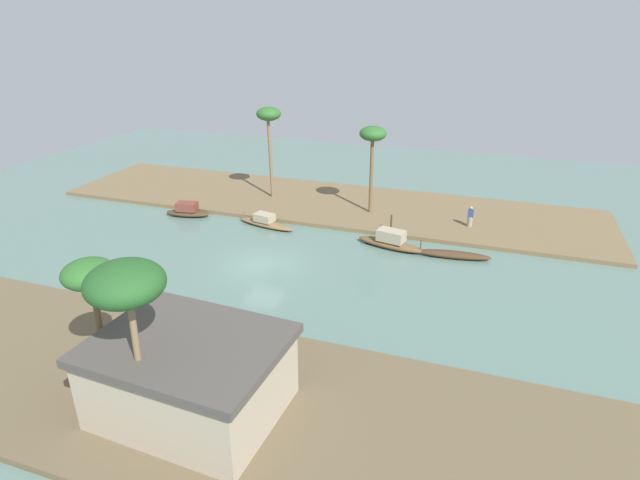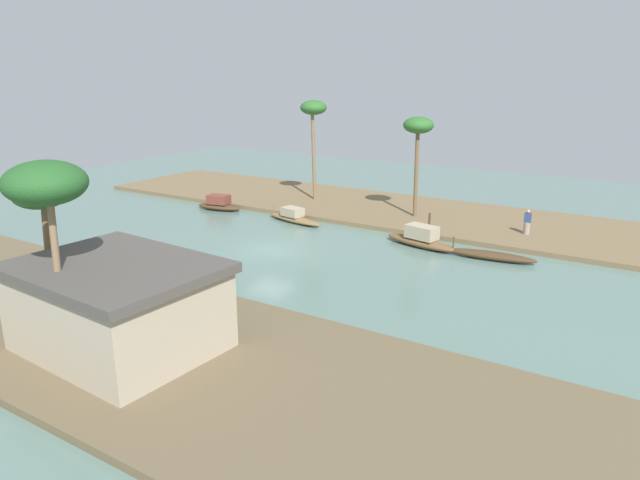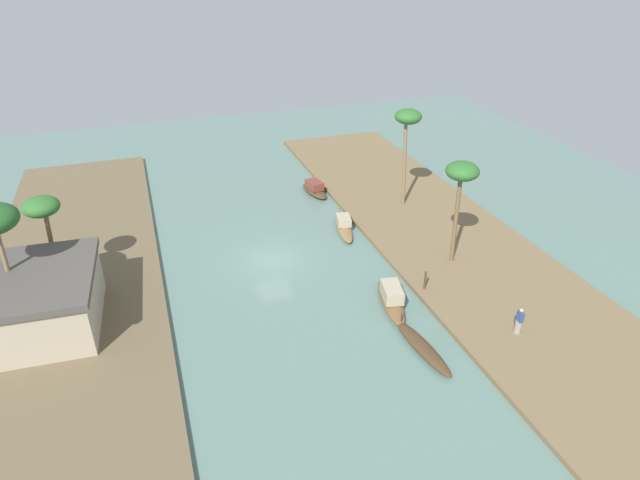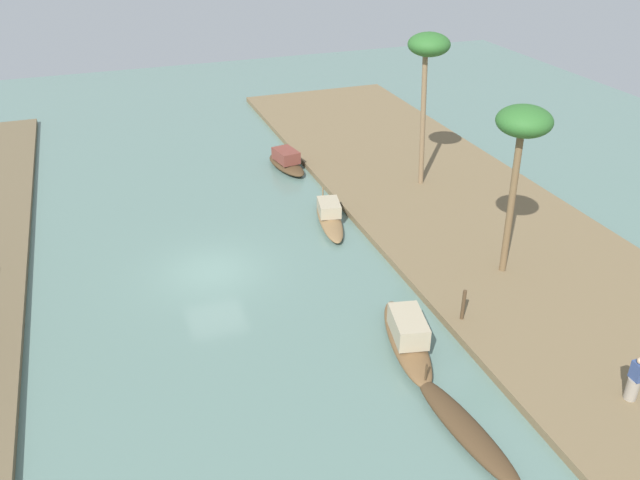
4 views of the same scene
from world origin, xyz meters
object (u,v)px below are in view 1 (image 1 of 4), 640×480
person_on_near_bank (470,218)px  sampan_upstream_small (187,211)px  riverside_building (191,375)px  palm_tree_right_tall (126,286)px  sampan_near_left_bank (266,222)px  sampan_with_red_awning (391,241)px  sampan_with_tall_canopy (453,255)px  palm_tree_left_near (373,137)px  palm_tree_left_far (269,118)px  palm_tree_right_short (89,278)px  mooring_post (391,223)px

person_on_near_bank → sampan_upstream_small: bearing=12.8°
riverside_building → palm_tree_right_tall: bearing=60.3°
sampan_near_left_bank → sampan_with_red_awning: sampan_with_red_awning is taller
sampan_with_tall_canopy → palm_tree_left_near: 11.44m
sampan_near_left_bank → palm_tree_right_tall: palm_tree_right_tall is taller
palm_tree_left_far → palm_tree_right_tall: (-7.06, 27.52, -0.65)m
sampan_near_left_bank → palm_tree_right_short: 20.51m
mooring_post → person_on_near_bank: bearing=-153.4°
sampan_with_tall_canopy → palm_tree_right_short: (12.91, 18.73, 5.26)m
palm_tree_right_tall → riverside_building: palm_tree_right_tall is taller
sampan_upstream_small → riverside_building: size_ratio=0.50×
mooring_post → palm_tree_right_short: bearing=69.5°
sampan_near_left_bank → mooring_post: 9.74m
sampan_with_tall_canopy → palm_tree_right_tall: (9.53, 20.55, 6.42)m
sampan_upstream_small → riverside_building: 23.93m
person_on_near_bank → palm_tree_left_far: 18.40m
palm_tree_right_short → sampan_near_left_bank: bearing=-85.5°
palm_tree_left_far → person_on_near_bank: bearing=175.2°
sampan_with_red_awning → riverside_building: size_ratio=0.67×
palm_tree_left_far → sampan_with_red_awning: bearing=151.0°
sampan_upstream_small → palm_tree_right_tall: palm_tree_right_tall is taller
sampan_upstream_small → palm_tree_right_tall: 25.49m
mooring_post → palm_tree_right_tall: (4.63, 23.29, 5.73)m
riverside_building → sampan_with_red_awning: bearing=-98.9°
person_on_near_bank → sampan_with_red_awning: bearing=47.9°
person_on_near_bank → palm_tree_right_tall: palm_tree_right_tall is taller
palm_tree_left_near → palm_tree_right_tall: bearing=85.4°
person_on_near_bank → palm_tree_right_tall: size_ratio=0.22×
palm_tree_right_tall → mooring_post: bearing=-101.2°
sampan_upstream_small → palm_tree_right_short: 22.17m
palm_tree_left_far → mooring_post: bearing=160.1°
sampan_with_red_awning → palm_tree_right_tall: (5.14, 20.78, 6.16)m
palm_tree_right_tall → person_on_near_bank: bearing=-111.3°
sampan_near_left_bank → sampan_with_red_awning: bearing=-173.0°
sampan_with_tall_canopy → riverside_building: bearing=60.5°
palm_tree_left_far → sampan_near_left_bank: bearing=109.7°
sampan_upstream_small → palm_tree_left_near: (-14.17, -5.04, 6.07)m
sampan_near_left_bank → mooring_post: (-9.57, -1.69, 0.57)m
person_on_near_bank → palm_tree_left_near: (8.00, -0.57, 5.54)m
sampan_with_red_awning → person_on_near_bank: (-5.02, -5.29, 0.48)m
palm_tree_right_tall → palm_tree_left_far: bearing=-75.6°
sampan_upstream_small → mooring_post: size_ratio=3.08×
palm_tree_left_far → palm_tree_right_tall: palm_tree_left_far is taller
sampan_with_tall_canopy → palm_tree_right_short: bearing=50.1°
sampan_with_tall_canopy → mooring_post: 5.66m
palm_tree_left_near → sampan_upstream_small: bearing=19.6°
sampan_near_left_bank → palm_tree_left_far: bearing=-58.7°
palm_tree_left_far → riverside_building: size_ratio=1.04×
mooring_post → riverside_building: size_ratio=0.16×
sampan_upstream_small → palm_tree_right_short: (-8.62, 19.79, 5.05)m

